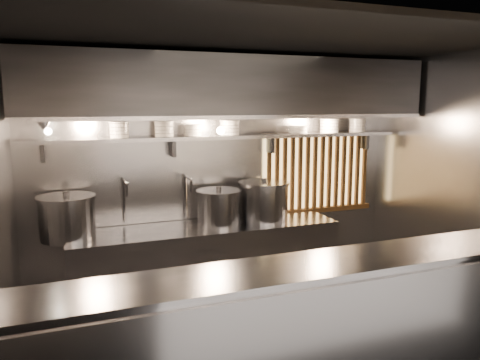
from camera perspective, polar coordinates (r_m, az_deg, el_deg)
floor at (r=4.72m, az=3.93°, el=-19.30°), size 4.50×4.50×0.00m
ceiling at (r=4.18m, az=4.37°, el=16.72°), size 4.50×4.50×0.00m
wall_back at (r=5.61m, az=-2.35°, el=0.50°), size 4.50×0.00×4.50m
wall_right at (r=5.56m, az=25.66°, el=-0.50°), size 0.00×3.00×3.00m
serving_counter at (r=3.71m, az=10.57°, el=-18.00°), size 4.50×0.56×1.13m
cooking_bench at (r=5.41m, az=-4.08°, el=-10.25°), size 3.00×0.70×0.90m
bowl_shelf at (r=5.38m, az=-1.77°, el=5.28°), size 4.40×0.34×0.04m
exhaust_hood at (r=5.16m, az=-0.98°, el=11.15°), size 4.40×0.81×0.65m
wood_screen at (r=6.10m, az=9.45°, el=0.91°), size 1.56×0.09×1.04m
faucet_left at (r=5.24m, az=-13.87°, el=-1.42°), size 0.04×0.30×0.50m
faucet_right at (r=5.37m, az=-6.45°, el=-0.96°), size 0.04×0.30×0.50m
heat_lamp at (r=4.61m, az=-22.74°, el=6.21°), size 0.25×0.35×0.20m
pendant_bulb at (r=5.23m, az=-2.38°, el=6.05°), size 0.09×0.09×0.19m
stock_pot_left at (r=5.05m, az=-20.29°, el=-4.26°), size 0.64×0.64×0.48m
stock_pot_mid at (r=5.50m, az=2.92°, el=-2.54°), size 0.77×0.77×0.50m
stock_pot_right at (r=5.28m, az=-2.58°, el=-3.35°), size 0.64×0.64×0.44m
bowl_stack_0 at (r=5.11m, az=-14.50°, el=5.95°), size 0.21×0.21×0.17m
bowl_stack_1 at (r=5.19m, az=-9.24°, el=6.17°), size 0.22×0.22×0.17m
bowl_stack_2 at (r=5.26m, az=-5.77°, el=6.08°), size 0.21×0.21×0.13m
bowl_stack_3 at (r=5.39m, az=-1.28°, el=6.40°), size 0.23×0.23×0.17m
bowl_stack_4 at (r=5.75m, az=7.08°, el=6.14°), size 0.24×0.24×0.09m
bowl_stack_5 at (r=5.97m, az=10.82°, el=6.52°), size 0.24×0.24×0.17m
bowl_stack_6 at (r=6.19m, az=14.11°, el=6.51°), size 0.22×0.22×0.17m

